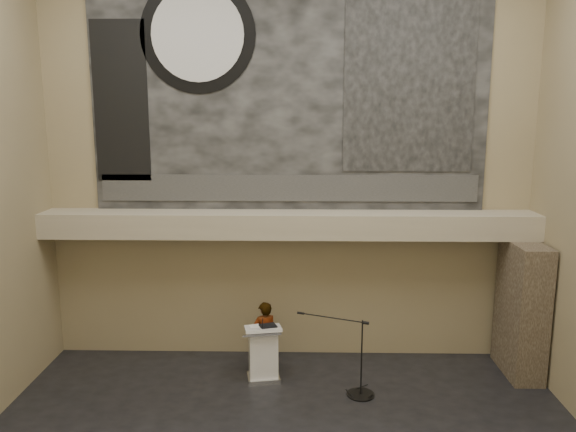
{
  "coord_description": "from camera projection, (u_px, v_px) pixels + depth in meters",
  "views": [
    {
      "loc": [
        0.24,
        -7.55,
        5.24
      ],
      "look_at": [
        0.0,
        3.2,
        3.2
      ],
      "focal_mm": 35.0,
      "sensor_mm": 36.0,
      "label": 1
    }
  ],
  "objects": [
    {
      "name": "wall_back",
      "position": [
        289.0,
        159.0,
        11.53
      ],
      "size": [
        10.0,
        0.02,
        8.5
      ],
      "primitive_type": "cube",
      "color": "#8A7B57",
      "rests_on": "floor"
    },
    {
      "name": "wall_front",
      "position": [
        264.0,
        264.0,
        3.68
      ],
      "size": [
        10.0,
        0.02,
        8.5
      ],
      "primitive_type": "cube",
      "color": "#8A7B57",
      "rests_on": "floor"
    },
    {
      "name": "soffit",
      "position": [
        288.0,
        224.0,
        11.38
      ],
      "size": [
        10.0,
        0.8,
        0.5
      ],
      "primitive_type": "cube",
      "color": "#9E937B",
      "rests_on": "wall_back"
    },
    {
      "name": "sprinkler_left",
      "position": [
        210.0,
        238.0,
        11.42
      ],
      "size": [
        0.04,
        0.04,
        0.06
      ],
      "primitive_type": "cylinder",
      "color": "#B2893D",
      "rests_on": "soffit"
    },
    {
      "name": "sprinkler_right",
      "position": [
        382.0,
        239.0,
        11.35
      ],
      "size": [
        0.04,
        0.04,
        0.06
      ],
      "primitive_type": "cylinder",
      "color": "#B2893D",
      "rests_on": "soffit"
    },
    {
      "name": "banner",
      "position": [
        289.0,
        86.0,
        11.23
      ],
      "size": [
        8.0,
        0.05,
        5.0
      ],
      "primitive_type": "cube",
      "color": "black",
      "rests_on": "wall_back"
    },
    {
      "name": "banner_text_strip",
      "position": [
        289.0,
        188.0,
        11.58
      ],
      "size": [
        7.76,
        0.02,
        0.55
      ],
      "primitive_type": "cube",
      "color": "#2F2F2F",
      "rests_on": "banner"
    },
    {
      "name": "banner_clock_rim",
      "position": [
        198.0,
        34.0,
        11.05
      ],
      "size": [
        2.3,
        0.02,
        2.3
      ],
      "primitive_type": "cylinder",
      "rotation": [
        1.57,
        0.0,
        0.0
      ],
      "color": "black",
      "rests_on": "banner"
    },
    {
      "name": "banner_clock_face",
      "position": [
        197.0,
        34.0,
        11.03
      ],
      "size": [
        1.84,
        0.02,
        1.84
      ],
      "primitive_type": "cylinder",
      "rotation": [
        1.57,
        0.0,
        0.0
      ],
      "color": "silver",
      "rests_on": "banner"
    },
    {
      "name": "banner_building_print",
      "position": [
        410.0,
        81.0,
        11.12
      ],
      "size": [
        2.6,
        0.02,
        3.6
      ],
      "primitive_type": "cube",
      "color": "black",
      "rests_on": "banner"
    },
    {
      "name": "banner_brick_print",
      "position": [
        121.0,
        102.0,
        11.32
      ],
      "size": [
        1.1,
        0.02,
        3.2
      ],
      "primitive_type": "cube",
      "color": "black",
      "rests_on": "banner"
    },
    {
      "name": "stone_pier",
      "position": [
        522.0,
        309.0,
        11.14
      ],
      "size": [
        0.6,
        1.4,
        2.7
      ],
      "primitive_type": "cube",
      "color": "#3F3326",
      "rests_on": "floor"
    },
    {
      "name": "lectern",
      "position": [
        263.0,
        353.0,
        10.98
      ],
      "size": [
        0.77,
        0.61,
        1.13
      ],
      "rotation": [
        0.0,
        0.0,
        0.17
      ],
      "color": "silver",
      "rests_on": "floor"
    },
    {
      "name": "binder",
      "position": [
        268.0,
        326.0,
        10.86
      ],
      "size": [
        0.38,
        0.34,
        0.04
      ],
      "primitive_type": "cube",
      "rotation": [
        0.0,
        0.0,
        0.36
      ],
      "color": "black",
      "rests_on": "lectern"
    },
    {
      "name": "papers",
      "position": [
        255.0,
        327.0,
        10.86
      ],
      "size": [
        0.29,
        0.33,
        0.0
      ],
      "primitive_type": "cube",
      "rotation": [
        0.0,
        0.0,
        0.36
      ],
      "color": "silver",
      "rests_on": "lectern"
    },
    {
      "name": "speaker_person",
      "position": [
        264.0,
        336.0,
        11.39
      ],
      "size": [
        0.62,
        0.53,
        1.44
      ],
      "primitive_type": "imported",
      "rotation": [
        0.0,
        0.0,
        3.56
      ],
      "color": "white",
      "rests_on": "floor"
    },
    {
      "name": "mic_stand",
      "position": [
        358.0,
        383.0,
        10.45
      ],
      "size": [
        1.45,
        0.74,
        1.48
      ],
      "rotation": [
        0.0,
        0.0,
        -0.38
      ],
      "color": "black",
      "rests_on": "floor"
    }
  ]
}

